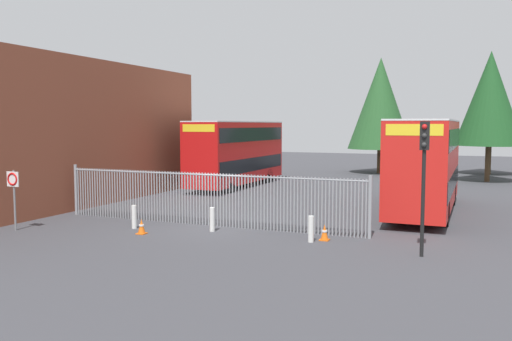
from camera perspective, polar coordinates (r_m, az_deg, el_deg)
The scene contains 15 objects.
ground_plane at distance 29.42m, azimuth 3.03°, elevation -3.27°, with size 100.00×100.00×0.00m, color #3D3D42.
depot_building_brick at distance 29.99m, azimuth -23.50°, elevation 3.72°, with size 7.30×21.71×7.54m, color brown.
palisade_fence at distance 22.25m, azimuth -5.45°, elevation -2.87°, with size 13.80×0.14×2.35m.
double_decker_bus_near_gate at distance 26.56m, azimuth 17.79°, elevation 0.88°, with size 2.54×10.81×4.42m.
double_decker_bus_behind_fence_left at distance 36.17m, azimuth -2.02°, elevation 2.13°, with size 2.54×10.81×4.42m.
bollard_near_left at distance 22.11m, azimuth -12.94°, elevation -4.87°, with size 0.20×0.20×0.95m, color silver.
bollard_center_front at distance 21.03m, azimuth -4.72°, elevation -5.26°, with size 0.20×0.20×0.95m, color silver.
bollard_near_right at distance 19.17m, azimuth 5.92°, elevation -6.27°, with size 0.20×0.20×0.95m, color silver.
traffic_cone_by_gate at distance 20.98m, azimuth -12.18°, elevation -5.90°, with size 0.34×0.34×0.59m.
traffic_cone_mid_forecourt at distance 19.56m, azimuth 7.37°, elevation -6.61°, with size 0.34×0.34×0.59m.
speed_limit_sign_post at distance 23.10m, azimuth -24.60°, elevation -1.52°, with size 0.60×0.14×2.40m.
traffic_light_kerbside at distance 17.48m, azimuth 17.57°, elevation 0.75°, with size 0.28×0.33×4.30m.
tree_tall_back at distance 47.23m, azimuth 13.19°, elevation 7.01°, with size 5.46×5.46×9.92m.
tree_short_side at distance 42.60m, azimuth 23.81°, elevation 7.07°, with size 4.81×4.81×9.54m.
tree_mid_row at distance 48.93m, azimuth 23.91°, elevation 6.73°, with size 5.13×5.13×9.76m.
Camera 1 is at (9.85, -19.41, 4.19)m, focal length 37.28 mm.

